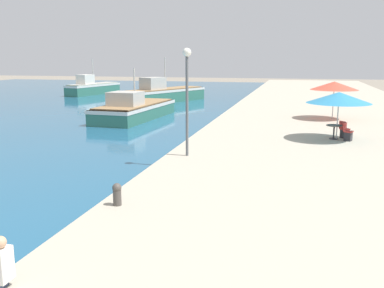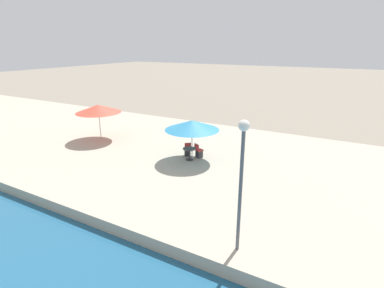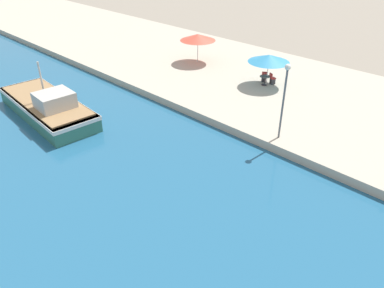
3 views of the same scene
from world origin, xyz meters
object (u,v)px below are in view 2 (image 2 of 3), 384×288
cafe_umbrella_pink (192,125)px  cafe_chair_right (187,151)px  lamppost (242,166)px  cafe_chair_left (199,152)px  cafe_umbrella_white (98,109)px  cafe_table (189,152)px

cafe_umbrella_pink → cafe_chair_right: (0.43, 0.57, -1.85)m
lamppost → cafe_umbrella_pink: bearing=39.6°
cafe_umbrella_pink → cafe_chair_left: size_ratio=3.55×
cafe_umbrella_white → cafe_table: cafe_umbrella_white is taller
cafe_chair_left → lamppost: lamppost is taller
cafe_chair_left → lamppost: (-7.10, -5.24, 2.77)m
cafe_umbrella_pink → cafe_table: (-0.13, 0.11, -1.64)m
cafe_chair_left → cafe_umbrella_white: bearing=-154.3°
cafe_chair_left → cafe_chair_right: (-0.10, 0.76, 0.00)m
cafe_chair_left → lamppost: size_ratio=0.20×
cafe_chair_left → cafe_chair_right: 0.76m
cafe_table → cafe_chair_right: (0.56, 0.46, -0.21)m
cafe_umbrella_white → lamppost: (-6.91, -13.32, 0.80)m
cafe_table → cafe_chair_right: size_ratio=0.88×
cafe_chair_left → lamppost: bearing=-29.2°
lamppost → cafe_chair_right: bearing=40.6°
cafe_umbrella_white → cafe_table: (-0.47, -7.78, -1.76)m
cafe_table → cafe_chair_right: 0.75m
cafe_umbrella_pink → lamppost: size_ratio=0.71×
cafe_umbrella_white → lamppost: lamppost is taller
cafe_table → lamppost: (-6.44, -5.54, 2.56)m
cafe_umbrella_pink → cafe_chair_left: bearing=-19.6°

